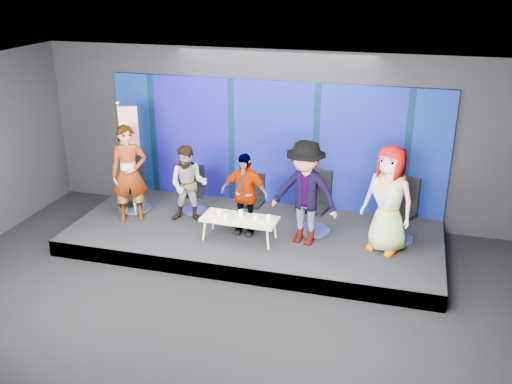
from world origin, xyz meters
TOP-DOWN VIEW (x-y plane):
  - ground at (0.00, 0.00)m, footprint 10.00×10.00m
  - room_walls at (0.00, 0.00)m, footprint 10.02×8.02m
  - riser at (0.00, 2.50)m, footprint 7.00×3.00m
  - backdrop at (0.00, 3.95)m, footprint 7.00×0.08m
  - chair_a at (-2.66, 2.80)m, footprint 0.90×0.90m
  - panelist_a at (-2.47, 2.33)m, footprint 0.83×0.73m
  - chair_b at (-1.43, 3.06)m, footprint 0.61×0.61m
  - panelist_b at (-1.34, 2.57)m, footprint 0.83×0.69m
  - chair_c at (-0.14, 2.84)m, footprint 0.59×0.59m
  - panelist_c at (-0.14, 2.34)m, footprint 0.95×0.46m
  - chair_d at (1.11, 2.75)m, footprint 0.80×0.80m
  - panelist_d at (1.01, 2.25)m, footprint 1.37×0.96m
  - chair_e at (2.65, 2.82)m, footprint 0.89×0.89m
  - panelist_e at (2.46, 2.34)m, footprint 1.11×0.96m
  - coffee_table at (-0.15, 2.05)m, footprint 1.41×0.63m
  - mug_a at (-0.55, 2.07)m, footprint 0.09×0.09m
  - mug_b at (-0.38, 1.93)m, footprint 0.08×0.08m
  - mug_c at (-0.16, 2.18)m, footprint 0.09×0.09m
  - mug_d at (0.16, 2.04)m, footprint 0.08×0.08m
  - mug_e at (0.38, 2.10)m, footprint 0.08×0.08m
  - flag_stand at (-2.75, 2.83)m, footprint 0.51×0.30m

SIDE VIEW (x-z plane):
  - ground at x=0.00m, z-range 0.00..0.00m
  - riser at x=0.00m, z-range 0.00..0.30m
  - chair_b at x=-1.43m, z-range 0.14..1.09m
  - chair_c at x=-0.14m, z-range 0.13..1.11m
  - chair_a at x=-2.66m, z-range 0.10..1.28m
  - chair_e at x=2.65m, z-range 0.10..1.28m
  - chair_d at x=1.11m, z-range 0.10..1.29m
  - coffee_table at x=-0.15m, z-range 0.48..0.91m
  - mug_d at x=0.16m, z-range 0.73..0.82m
  - mug_e at x=0.38m, z-range 0.73..0.82m
  - mug_b at x=-0.38m, z-range 0.73..0.83m
  - mug_c at x=-0.16m, z-range 0.73..0.83m
  - mug_a at x=-0.55m, z-range 0.73..0.83m
  - panelist_b at x=-1.34m, z-range 0.30..1.84m
  - panelist_c at x=-0.14m, z-range 0.30..1.87m
  - panelist_a at x=-2.47m, z-range 0.30..2.22m
  - panelist_e at x=2.46m, z-range 0.30..2.22m
  - panelist_d at x=1.01m, z-range 0.30..2.23m
  - flag_stand at x=-2.75m, z-range 0.37..2.65m
  - backdrop at x=0.00m, z-range 0.30..2.90m
  - room_walls at x=0.00m, z-range 0.67..4.18m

